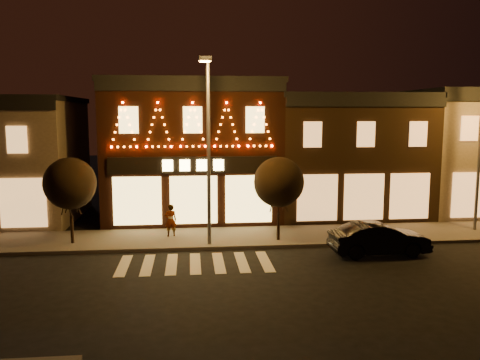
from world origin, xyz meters
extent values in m
plane|color=black|center=(0.00, 0.00, 0.00)|extent=(120.00, 120.00, 0.00)
cube|color=#47423D|center=(2.00, 8.00, 0.07)|extent=(44.00, 4.00, 0.15)
cube|color=black|center=(0.00, 14.00, 4.00)|extent=(10.00, 8.00, 8.00)
cube|color=black|center=(0.00, 14.00, 8.15)|extent=(10.20, 8.20, 0.30)
cube|color=black|center=(0.00, 9.95, 7.75)|extent=(10.00, 0.25, 0.50)
cube|color=black|center=(0.00, 9.90, 3.60)|extent=(9.00, 0.15, 0.90)
cube|color=#FFD87F|center=(0.00, 9.80, 3.60)|extent=(3.40, 0.08, 0.60)
cube|color=#352212|center=(9.50, 14.00, 3.60)|extent=(9.00, 8.00, 7.20)
cube|color=black|center=(9.50, 14.00, 7.35)|extent=(9.20, 8.20, 0.30)
cube|color=black|center=(9.50, 9.95, 6.95)|extent=(9.00, 0.25, 0.50)
cube|color=#6A5C4B|center=(18.50, 14.00, 3.75)|extent=(9.00, 8.00, 7.50)
cube|color=black|center=(18.50, 14.00, 7.65)|extent=(9.20, 8.20, 0.30)
cylinder|color=#59595E|center=(0.70, 6.60, 4.47)|extent=(0.17, 0.17, 8.65)
cylinder|color=#59595E|center=(0.61, 5.74, 8.69)|extent=(0.29, 1.73, 0.11)
cube|color=#59595E|center=(0.52, 4.88, 8.63)|extent=(0.57, 0.36, 0.19)
cube|color=orange|center=(0.52, 4.88, 8.51)|extent=(0.43, 0.26, 0.05)
cylinder|color=#59595E|center=(14.99, 8.00, 4.14)|extent=(0.16, 0.16, 7.99)
cylinder|color=black|center=(-5.85, 7.41, 0.83)|extent=(0.15, 0.15, 1.35)
sphere|color=black|center=(-5.85, 7.41, 3.05)|extent=(2.47, 2.47, 2.47)
cylinder|color=black|center=(4.12, 7.01, 0.82)|extent=(0.15, 0.15, 1.34)
sphere|color=black|center=(4.12, 7.01, 3.02)|extent=(2.45, 2.45, 2.45)
imported|color=black|center=(8.28, 4.51, 0.73)|extent=(4.50, 1.74, 1.46)
imported|color=gray|center=(-1.18, 8.27, 0.97)|extent=(0.65, 0.49, 1.63)
camera|label=1|loc=(-0.15, -16.28, 6.34)|focal=36.71mm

